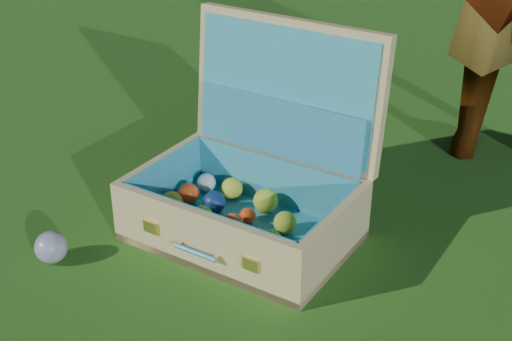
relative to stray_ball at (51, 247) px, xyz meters
name	(u,v)px	position (x,y,z in m)	size (l,w,h in m)	color
ground	(233,289)	(0.43, 0.11, -0.04)	(60.00, 60.00, 0.00)	#215114
stray_ball	(51,247)	(0.00, 0.00, 0.00)	(0.08, 0.08, 0.08)	#3D619F
suitcase	(254,176)	(0.35, 0.37, 0.11)	(0.56, 0.46, 0.51)	tan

